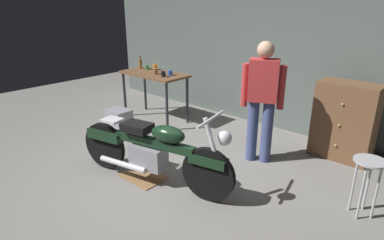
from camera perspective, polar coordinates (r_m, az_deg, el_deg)
name	(u,v)px	position (r m, az deg, el deg)	size (l,w,h in m)	color
ground_plane	(156,184)	(4.12, -6.39, -11.13)	(12.00, 12.00, 0.00)	gray
back_wall	(275,38)	(5.79, 14.50, 13.79)	(8.00, 0.12, 3.10)	#56605B
workbench	(154,79)	(6.07, -6.69, 7.23)	(1.30, 0.64, 0.90)	brown
motorcycle	(152,150)	(3.94, -7.04, -5.23)	(2.16, 0.78, 1.00)	black
person_standing	(262,98)	(4.42, 12.29, 3.88)	(0.53, 0.36, 1.67)	#424D7F
shop_stool	(368,173)	(3.77, 28.67, -8.16)	(0.32, 0.32, 0.64)	#B2B2B7
wooden_dresser	(345,121)	(5.03, 25.37, -0.18)	(0.80, 0.47, 1.10)	brown
drip_tray	(144,176)	(4.28, -8.56, -9.83)	(0.56, 0.40, 0.01)	olive
storage_bin	(119,119)	(5.90, -12.83, 0.24)	(0.44, 0.32, 0.34)	gray
mug_brown_stoneware	(156,71)	(5.91, -6.47, 8.54)	(0.12, 0.08, 0.10)	brown
mug_orange_travel	(155,67)	(6.32, -6.51, 9.30)	(0.12, 0.09, 0.11)	orange
mug_black_matte	(163,74)	(5.69, -5.09, 8.10)	(0.11, 0.07, 0.10)	black
mug_green_speckled	(147,67)	(6.37, -7.96, 9.22)	(0.11, 0.08, 0.09)	#3D7F4C
mug_blue_enamel	(170,73)	(5.81, -3.89, 8.33)	(0.11, 0.08, 0.09)	#2D51AD
bottle	(140,63)	(6.48, -9.10, 9.84)	(0.06, 0.06, 0.24)	olive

